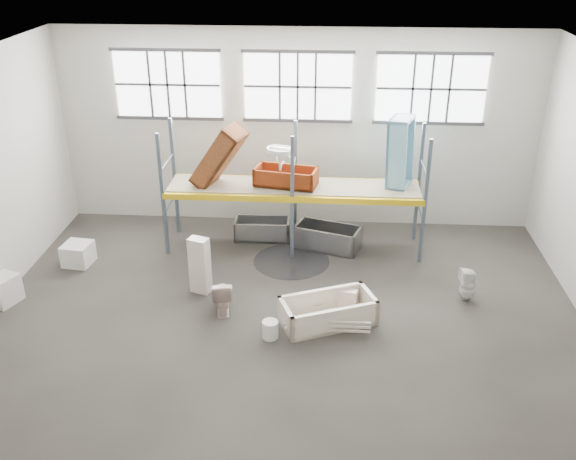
# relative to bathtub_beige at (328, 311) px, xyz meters

# --- Properties ---
(floor) EXTENTS (12.00, 10.00, 0.10)m
(floor) POSITION_rel_bathtub_beige_xyz_m (-0.88, -0.22, -0.32)
(floor) COLOR #4D4842
(floor) RESTS_ON ground
(ceiling) EXTENTS (12.00, 10.00, 0.10)m
(ceiling) POSITION_rel_bathtub_beige_xyz_m (-0.88, -0.22, 4.78)
(ceiling) COLOR silver
(ceiling) RESTS_ON ground
(wall_back) EXTENTS (12.00, 0.10, 5.00)m
(wall_back) POSITION_rel_bathtub_beige_xyz_m (-0.88, 4.83, 2.23)
(wall_back) COLOR beige
(wall_back) RESTS_ON ground
(wall_front) EXTENTS (12.00, 0.10, 5.00)m
(wall_front) POSITION_rel_bathtub_beige_xyz_m (-0.88, -5.27, 2.23)
(wall_front) COLOR #BBB9AD
(wall_front) RESTS_ON ground
(window_left) EXTENTS (2.60, 0.04, 1.60)m
(window_left) POSITION_rel_bathtub_beige_xyz_m (-4.08, 4.72, 3.33)
(window_left) COLOR white
(window_left) RESTS_ON wall_back
(window_mid) EXTENTS (2.60, 0.04, 1.60)m
(window_mid) POSITION_rel_bathtub_beige_xyz_m (-0.88, 4.72, 3.33)
(window_mid) COLOR white
(window_mid) RESTS_ON wall_back
(window_right) EXTENTS (2.60, 0.04, 1.60)m
(window_right) POSITION_rel_bathtub_beige_xyz_m (2.32, 4.72, 3.33)
(window_right) COLOR white
(window_right) RESTS_ON wall_back
(rack_upright_la) EXTENTS (0.08, 0.08, 3.00)m
(rack_upright_la) POSITION_rel_bathtub_beige_xyz_m (-3.88, 2.68, 1.23)
(rack_upright_la) COLOR slate
(rack_upright_la) RESTS_ON floor
(rack_upright_lb) EXTENTS (0.08, 0.08, 3.00)m
(rack_upright_lb) POSITION_rel_bathtub_beige_xyz_m (-3.88, 3.88, 1.23)
(rack_upright_lb) COLOR slate
(rack_upright_lb) RESTS_ON floor
(rack_upright_ma) EXTENTS (0.08, 0.08, 3.00)m
(rack_upright_ma) POSITION_rel_bathtub_beige_xyz_m (-0.88, 2.68, 1.23)
(rack_upright_ma) COLOR slate
(rack_upright_ma) RESTS_ON floor
(rack_upright_mb) EXTENTS (0.08, 0.08, 3.00)m
(rack_upright_mb) POSITION_rel_bathtub_beige_xyz_m (-0.88, 3.88, 1.23)
(rack_upright_mb) COLOR slate
(rack_upright_mb) RESTS_ON floor
(rack_upright_ra) EXTENTS (0.08, 0.08, 3.00)m
(rack_upright_ra) POSITION_rel_bathtub_beige_xyz_m (2.12, 2.68, 1.23)
(rack_upright_ra) COLOR slate
(rack_upright_ra) RESTS_ON floor
(rack_upright_rb) EXTENTS (0.08, 0.08, 3.00)m
(rack_upright_rb) POSITION_rel_bathtub_beige_xyz_m (2.12, 3.88, 1.23)
(rack_upright_rb) COLOR slate
(rack_upright_rb) RESTS_ON floor
(rack_beam_front) EXTENTS (6.00, 0.10, 0.14)m
(rack_beam_front) POSITION_rel_bathtub_beige_xyz_m (-0.88, 2.68, 1.23)
(rack_beam_front) COLOR yellow
(rack_beam_front) RESTS_ON floor
(rack_beam_back) EXTENTS (6.00, 0.10, 0.14)m
(rack_beam_back) POSITION_rel_bathtub_beige_xyz_m (-0.88, 3.88, 1.23)
(rack_beam_back) COLOR yellow
(rack_beam_back) RESTS_ON floor
(shelf_deck) EXTENTS (5.90, 1.10, 0.03)m
(shelf_deck) POSITION_rel_bathtub_beige_xyz_m (-0.88, 3.28, 1.31)
(shelf_deck) COLOR gray
(shelf_deck) RESTS_ON floor
(wet_patch) EXTENTS (1.80, 1.80, 0.00)m
(wet_patch) POSITION_rel_bathtub_beige_xyz_m (-0.88, 2.48, -0.27)
(wet_patch) COLOR black
(wet_patch) RESTS_ON floor
(bathtub_beige) EXTENTS (2.03, 1.49, 0.54)m
(bathtub_beige) POSITION_rel_bathtub_beige_xyz_m (0.00, 0.00, 0.00)
(bathtub_beige) COLOR beige
(bathtub_beige) RESTS_ON floor
(cistern_spare) EXTENTS (0.42, 0.26, 0.38)m
(cistern_spare) POSITION_rel_bathtub_beige_xyz_m (0.39, 0.49, 0.01)
(cistern_spare) COLOR beige
(cistern_spare) RESTS_ON bathtub_beige
(sink_in_tub) EXTENTS (0.54, 0.54, 0.15)m
(sink_in_tub) POSITION_rel_bathtub_beige_xyz_m (-0.27, 0.46, -0.11)
(sink_in_tub) COLOR beige
(sink_in_tub) RESTS_ON bathtub_beige
(toilet_beige) EXTENTS (0.54, 0.79, 0.75)m
(toilet_beige) POSITION_rel_bathtub_beige_xyz_m (-2.16, 0.29, 0.10)
(toilet_beige) COLOR beige
(toilet_beige) RESTS_ON floor
(cistern_tall) EXTENTS (0.47, 0.38, 1.27)m
(cistern_tall) POSITION_rel_bathtub_beige_xyz_m (-2.74, 1.01, 0.36)
(cistern_tall) COLOR silver
(cistern_tall) RESTS_ON floor
(toilet_white) EXTENTS (0.40, 0.40, 0.73)m
(toilet_white) POSITION_rel_bathtub_beige_xyz_m (2.91, 1.05, 0.10)
(toilet_white) COLOR white
(toilet_white) RESTS_ON floor
(steel_tub_left) EXTENTS (1.38, 0.67, 0.50)m
(steel_tub_left) POSITION_rel_bathtub_beige_xyz_m (-1.69, 3.65, -0.02)
(steel_tub_left) COLOR #A1A4A8
(steel_tub_left) RESTS_ON floor
(steel_tub_right) EXTENTS (1.70, 1.17, 0.57)m
(steel_tub_right) POSITION_rel_bathtub_beige_xyz_m (-0.05, 3.23, 0.01)
(steel_tub_right) COLOR #999BA0
(steel_tub_right) RESTS_ON floor
(rust_tub_flat) EXTENTS (1.55, 0.94, 0.41)m
(rust_tub_flat) POSITION_rel_bathtub_beige_xyz_m (-1.06, 3.29, 1.55)
(rust_tub_flat) COLOR maroon
(rust_tub_flat) RESTS_ON shelf_deck
(rust_tub_tilted) EXTENTS (1.45, 1.07, 1.59)m
(rust_tub_tilted) POSITION_rel_bathtub_beige_xyz_m (-2.61, 3.20, 2.03)
(rust_tub_tilted) COLOR brown
(rust_tub_tilted) RESTS_ON shelf_deck
(sink_on_shelf) EXTENTS (0.72, 0.61, 0.55)m
(sink_on_shelf) POSITION_rel_bathtub_beige_xyz_m (-1.18, 3.05, 1.83)
(sink_on_shelf) COLOR white
(sink_on_shelf) RESTS_ON rust_tub_flat
(blue_tub_upright) EXTENTS (0.76, 0.91, 1.67)m
(blue_tub_upright) POSITION_rel_bathtub_beige_xyz_m (1.57, 3.50, 2.13)
(blue_tub_upright) COLOR #73AFC8
(blue_tub_upright) RESTS_ON shelf_deck
(bucket) EXTENTS (0.39, 0.39, 0.36)m
(bucket) POSITION_rel_bathtub_beige_xyz_m (-1.09, -0.58, -0.09)
(bucket) COLOR silver
(bucket) RESTS_ON floor
(carton_near) EXTENTS (0.87, 0.82, 0.60)m
(carton_near) POSITION_rel_bathtub_beige_xyz_m (-6.86, 0.33, 0.03)
(carton_near) COLOR silver
(carton_near) RESTS_ON floor
(carton_far) EXTENTS (0.68, 0.68, 0.51)m
(carton_far) POSITION_rel_bathtub_beige_xyz_m (-5.83, 2.03, -0.02)
(carton_far) COLOR silver
(carton_far) RESTS_ON floor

